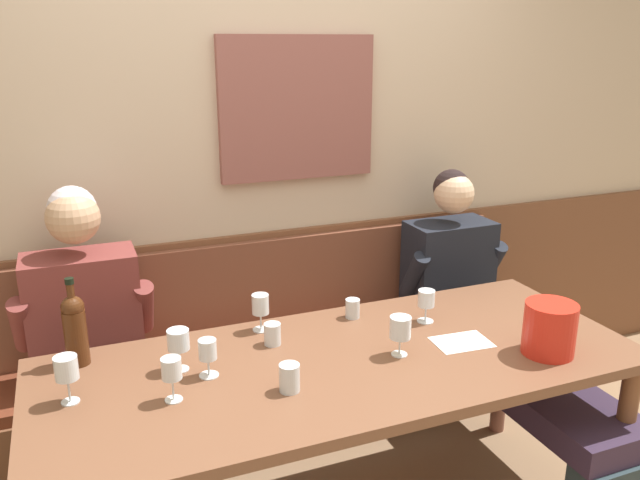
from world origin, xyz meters
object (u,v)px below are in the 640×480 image
wine_glass_center_rear (208,351)px  person_right_seat (491,323)px  wine_bottle_green_tall (75,328)px  wine_glass_center_front (66,370)px  wine_glass_mid_left (172,371)px  water_tumbler_right (272,334)px  wine_glass_near_bucket (400,329)px  wine_glass_left_end (426,300)px  wall_bench (280,382)px  dining_table (343,379)px  wine_glass_right_end (178,342)px  wine_glass_by_bottle (260,306)px  ice_bucket (550,329)px  person_center_left_seat (94,389)px  water_tumbler_left (289,378)px  water_tumbler_center (353,308)px

wine_glass_center_rear → person_right_seat: bearing=11.6°
wine_bottle_green_tall → wine_glass_center_front: 0.26m
wine_glass_mid_left → water_tumbler_right: (0.41, 0.25, -0.06)m
wine_glass_near_bucket → wine_glass_left_end: bearing=42.2°
wall_bench → dining_table: 0.83m
wine_glass_right_end → wine_glass_by_bottle: same height
ice_bucket → wine_glass_center_front: size_ratio=1.22×
ice_bucket → wine_glass_center_rear: (-1.17, 0.29, -0.00)m
person_center_left_seat → water_tumbler_right: size_ratio=16.09×
wine_glass_left_end → water_tumbler_right: size_ratio=1.62×
water_tumbler_left → wine_glass_right_end: bearing=138.3°
wall_bench → water_tumbler_left: size_ratio=26.25×
wine_glass_center_front → person_right_seat: bearing=8.9°
wine_glass_mid_left → wine_glass_near_bucket: (0.80, 0.00, -0.00)m
person_right_seat → wine_glass_center_front: size_ratio=8.47×
wine_glass_right_end → water_tumbler_left: wine_glass_right_end is taller
wine_glass_left_end → wine_glass_center_rear: bearing=-173.3°
ice_bucket → wine_glass_by_bottle: bearing=147.6°
wine_glass_center_rear → water_tumbler_right: size_ratio=1.61×
wall_bench → ice_bucket: size_ratio=12.75×
wine_glass_center_front → dining_table: bearing=-3.9°
wall_bench → wine_glass_mid_left: bearing=-127.9°
wine_glass_near_bucket → water_tumbler_right: wine_glass_near_bucket is taller
wine_glass_by_bottle → water_tumbler_right: 0.15m
person_right_seat → wine_glass_near_bucket: person_right_seat is taller
wall_bench → wine_glass_left_end: size_ratio=18.20×
water_tumbler_right → wine_glass_by_bottle: bearing=91.8°
water_tumbler_left → wall_bench: bearing=73.9°
ice_bucket → wine_glass_center_rear: 1.21m
wine_bottle_green_tall → wine_glass_by_bottle: (0.67, 0.02, -0.03)m
water_tumbler_center → water_tumbler_right: (-0.38, -0.11, 0.00)m
person_center_left_seat → wine_bottle_green_tall: size_ratio=4.17×
person_center_left_seat → water_tumbler_center: bearing=-2.4°
wine_glass_by_bottle → water_tumbler_right: wine_glass_by_bottle is taller
wall_bench → wine_glass_near_bucket: wall_bench is taller
wine_glass_center_front → wine_glass_near_bucket: size_ratio=1.07×
wine_glass_center_rear → water_tumbler_right: wine_glass_center_rear is taller
wine_glass_left_end → water_tumbler_right: wine_glass_left_end is taller
person_right_seat → wine_glass_center_front: person_right_seat is taller
wall_bench → person_center_left_seat: bearing=-155.9°
dining_table → ice_bucket: size_ratio=11.18×
dining_table → wine_glass_center_front: 0.93m
wine_glass_near_bucket → wine_glass_right_end: bearing=166.2°
wine_bottle_green_tall → water_tumbler_center: wine_bottle_green_tall is taller
water_tumbler_center → wine_glass_center_rear: bearing=-158.7°
wine_glass_center_rear → wine_glass_by_bottle: (0.27, 0.28, 0.01)m
wine_glass_mid_left → wine_glass_center_front: bearing=160.1°
person_right_seat → wine_glass_center_front: (-1.80, -0.28, 0.27)m
wine_glass_center_rear → water_tumbler_right: 0.31m
wall_bench → wine_glass_center_rear: wall_bench is taller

